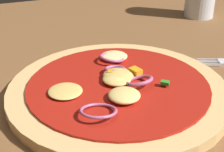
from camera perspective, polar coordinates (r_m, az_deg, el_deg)
The scene contains 2 objects.
dining_table at distance 0.49m, azimuth -0.29°, elevation -3.61°, with size 1.11×0.98×0.04m.
pizza at distance 0.45m, azimuth 0.88°, elevation -2.24°, with size 0.29×0.29×0.03m.
Camera 1 is at (-0.15, -0.39, 0.27)m, focal length 54.31 mm.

